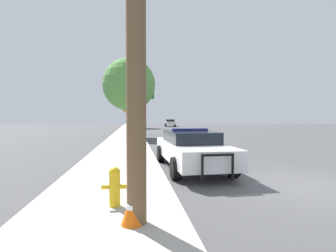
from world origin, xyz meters
TOP-DOWN VIEW (x-y plane):
  - ground_plane at (0.00, 0.00)m, footprint 110.00×110.00m
  - sidewalk_left at (-5.10, 0.00)m, footprint 3.00×110.00m
  - police_car at (-2.48, 2.67)m, footprint 2.18×5.20m
  - fire_hydrant at (-4.89, -1.40)m, footprint 0.50×0.22m
  - traffic_light at (-3.97, 23.21)m, footprint 3.07×0.35m
  - car_background_distant at (2.18, 41.29)m, footprint 2.15×4.03m
  - tree_sidewalk_mid at (-4.90, 17.14)m, footprint 4.68×4.68m
  - tree_sidewalk_far at (-4.72, 35.99)m, footprint 3.96×3.96m
  - traffic_cone at (-4.56, -2.31)m, footprint 0.36×0.36m

SIDE VIEW (x-z plane):
  - ground_plane at x=0.00m, z-range 0.00..0.00m
  - sidewalk_left at x=-5.10m, z-range 0.00..0.13m
  - traffic_cone at x=-4.56m, z-range 0.13..0.66m
  - fire_hydrant at x=-4.89m, z-range 0.15..0.92m
  - car_background_distant at x=2.18m, z-range 0.05..1.36m
  - police_car at x=-2.48m, z-range 0.02..1.44m
  - traffic_light at x=-3.97m, z-range 1.10..5.88m
  - tree_sidewalk_far at x=-4.72m, z-range 1.11..7.08m
  - tree_sidewalk_mid at x=-4.90m, z-range 1.23..8.14m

